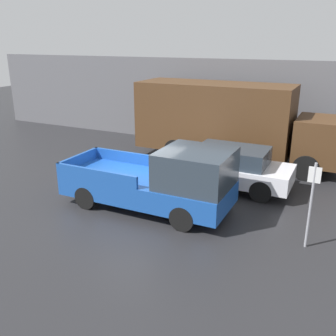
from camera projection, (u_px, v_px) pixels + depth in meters
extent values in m
plane|color=#232326|center=(137.00, 201.00, 12.42)|extent=(60.00, 60.00, 0.00)
cube|color=#56565B|center=(217.00, 103.00, 18.48)|extent=(28.00, 0.15, 4.22)
cube|color=#194799|center=(146.00, 187.00, 11.78)|extent=(5.34, 2.09, 0.68)
cube|color=#28333D|center=(196.00, 168.00, 10.81)|extent=(2.03, 1.97, 1.07)
cube|color=#194799|center=(130.00, 158.00, 12.96)|extent=(2.94, 0.10, 0.38)
cube|color=#194799|center=(95.00, 175.00, 11.26)|extent=(2.94, 0.10, 0.38)
cube|color=#194799|center=(79.00, 160.00, 12.70)|extent=(0.10, 2.09, 0.38)
cylinder|color=black|center=(206.00, 195.00, 11.98)|extent=(0.73, 0.26, 0.73)
cylinder|color=black|center=(182.00, 218.00, 10.40)|extent=(0.73, 0.26, 0.73)
cylinder|color=black|center=(119.00, 179.00, 13.36)|extent=(0.73, 0.26, 0.73)
cylinder|color=black|center=(86.00, 197.00, 11.78)|extent=(0.73, 0.26, 0.73)
cube|color=silver|center=(228.00, 171.00, 13.40)|extent=(4.46, 1.81, 0.62)
cube|color=#28333D|center=(232.00, 155.00, 13.15)|extent=(2.45, 1.59, 0.58)
cylinder|color=black|center=(271.00, 176.00, 13.59)|extent=(0.73, 0.22, 0.73)
cylinder|color=black|center=(261.00, 192.00, 12.22)|extent=(0.73, 0.22, 0.73)
cylinder|color=black|center=(200.00, 166.00, 14.74)|extent=(0.73, 0.22, 0.73)
cylinder|color=black|center=(183.00, 179.00, 13.37)|extent=(0.73, 0.22, 0.73)
cube|color=#472D19|center=(321.00, 141.00, 14.60)|extent=(1.91, 2.27, 1.74)
cube|color=#472D19|center=(214.00, 117.00, 16.26)|extent=(6.61, 2.39, 2.87)
cylinder|color=black|center=(312.00, 153.00, 15.92)|extent=(0.98, 0.30, 0.98)
cylinder|color=black|center=(306.00, 168.00, 14.12)|extent=(0.98, 0.30, 0.98)
cylinder|color=black|center=(194.00, 139.00, 18.18)|extent=(0.98, 0.30, 0.98)
cylinder|color=black|center=(175.00, 150.00, 16.37)|extent=(0.98, 0.30, 0.98)
cylinder|color=gray|center=(310.00, 206.00, 9.31)|extent=(0.07, 0.07, 2.28)
cube|color=silver|center=(315.00, 175.00, 9.02)|extent=(0.30, 0.02, 0.40)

